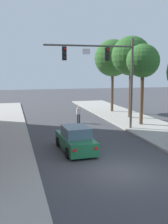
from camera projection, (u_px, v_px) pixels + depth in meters
ground_plane at (120, 172)px, 13.91m from camera, size 120.00×120.00×0.00m
traffic_signal_mast at (108, 66)px, 22.38m from camera, size 7.41×0.38×7.50m
car_lead_green at (75, 140)px, 17.38m from camera, size 1.99×4.31×1.60m
pedestrian_crossing_road at (79, 114)px, 26.46m from camera, size 0.36×0.22×1.64m
street_tree_second at (143, 61)px, 24.49m from camera, size 2.97×2.97×7.20m
street_tree_third at (131, 56)px, 28.03m from camera, size 3.99×3.99×8.31m
street_tree_farthest at (113, 58)px, 32.30m from camera, size 4.30×4.30×8.43m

